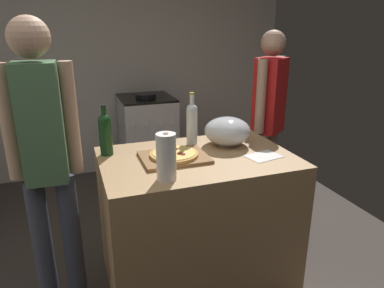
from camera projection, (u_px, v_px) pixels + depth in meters
name	position (u px, v px, depth m)	size (l,w,h in m)	color
ground_plane	(147.00, 230.00, 3.06)	(4.01, 3.45, 0.02)	#3F3833
kitchen_wall_rear	(113.00, 59.00, 3.95)	(4.01, 0.10, 2.60)	#BCB7AD
counter	(197.00, 219.00, 2.36)	(1.19, 0.79, 0.89)	tan
cutting_board	(174.00, 157.00, 2.18)	(0.40, 0.32, 0.02)	olive
pizza	(174.00, 154.00, 2.17)	(0.30, 0.30, 0.03)	tan
mixing_bowl	(227.00, 131.00, 2.41)	(0.31, 0.31, 0.19)	#B2B2B7
paper_towel_roll	(166.00, 157.00, 1.85)	(0.10, 0.10, 0.26)	white
wine_bottle_dark	(105.00, 132.00, 2.20)	(0.08, 0.08, 0.32)	#143819
wine_bottle_amber	(192.00, 122.00, 2.39)	(0.07, 0.07, 0.36)	silver
recipe_sheet	(263.00, 156.00, 2.22)	(0.21, 0.15, 0.00)	white
stove	(148.00, 138.00, 3.95)	(0.56, 0.63, 0.97)	#B7B7BC
person_in_stripes	(45.00, 156.00, 1.93)	(0.38, 0.21, 1.71)	#383D4C
person_in_red	(268.00, 116.00, 2.96)	(0.34, 0.29, 1.63)	slate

